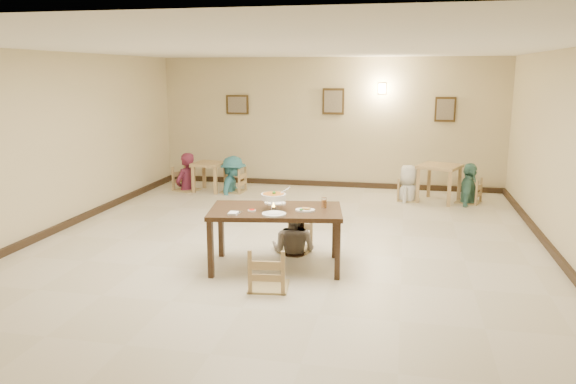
% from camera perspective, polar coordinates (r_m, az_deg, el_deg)
% --- Properties ---
extents(floor, '(10.00, 10.00, 0.00)m').
position_cam_1_polar(floor, '(8.63, -0.46, -5.85)').
color(floor, beige).
rests_on(floor, ground).
extents(ceiling, '(10.00, 10.00, 0.00)m').
position_cam_1_polar(ceiling, '(8.22, -0.50, 14.46)').
color(ceiling, white).
rests_on(ceiling, wall_back).
extents(wall_back, '(10.00, 0.00, 10.00)m').
position_cam_1_polar(wall_back, '(13.19, 4.17, 7.01)').
color(wall_back, beige).
rests_on(wall_back, floor).
extents(wall_front, '(10.00, 0.00, 10.00)m').
position_cam_1_polar(wall_front, '(3.68, -17.37, -6.83)').
color(wall_front, beige).
rests_on(wall_front, floor).
extents(wall_left, '(0.00, 10.00, 10.00)m').
position_cam_1_polar(wall_left, '(9.94, -23.71, 4.37)').
color(wall_left, beige).
rests_on(wall_left, floor).
extents(wall_right, '(0.00, 10.00, 10.00)m').
position_cam_1_polar(wall_right, '(8.42, 27.23, 2.83)').
color(wall_right, beige).
rests_on(wall_right, floor).
extents(baseboard_back, '(8.00, 0.06, 0.12)m').
position_cam_1_polar(baseboard_back, '(13.37, 4.06, 0.84)').
color(baseboard_back, black).
rests_on(baseboard_back, floor).
extents(baseboard_left, '(0.06, 10.00, 0.12)m').
position_cam_1_polar(baseboard_left, '(10.19, -22.89, -3.67)').
color(baseboard_left, black).
rests_on(baseboard_left, floor).
extents(baseboard_right, '(0.06, 10.00, 0.12)m').
position_cam_1_polar(baseboard_right, '(8.72, 26.13, -6.53)').
color(baseboard_right, black).
rests_on(baseboard_right, floor).
extents(picture_a, '(0.55, 0.04, 0.45)m').
position_cam_1_polar(picture_a, '(13.59, -5.17, 8.83)').
color(picture_a, '#372711').
rests_on(picture_a, wall_back).
extents(picture_b, '(0.50, 0.04, 0.60)m').
position_cam_1_polar(picture_b, '(13.10, 4.62, 9.16)').
color(picture_b, '#372711').
rests_on(picture_b, wall_back).
extents(picture_c, '(0.45, 0.04, 0.55)m').
position_cam_1_polar(picture_c, '(13.04, 15.68, 8.08)').
color(picture_c, '#372711').
rests_on(picture_c, wall_back).
extents(wall_sconce, '(0.16, 0.05, 0.22)m').
position_cam_1_polar(wall_sconce, '(13.00, 9.54, 10.34)').
color(wall_sconce, '#FFD88C').
rests_on(wall_sconce, wall_back).
extents(main_table, '(1.92, 1.28, 0.83)m').
position_cam_1_polar(main_table, '(7.66, -1.25, -2.32)').
color(main_table, '#372416').
rests_on(main_table, floor).
extents(chair_far, '(0.43, 0.43, 0.91)m').
position_cam_1_polar(chair_far, '(8.49, 0.90, -2.98)').
color(chair_far, tan).
rests_on(chair_far, floor).
extents(chair_near, '(0.49, 0.49, 1.04)m').
position_cam_1_polar(chair_near, '(7.00, -2.00, -5.73)').
color(chair_near, tan).
rests_on(chair_near, floor).
extents(main_diner, '(0.87, 0.75, 1.53)m').
position_cam_1_polar(main_diner, '(8.32, 0.59, -1.06)').
color(main_diner, gray).
rests_on(main_diner, floor).
extents(curry_warmer, '(0.38, 0.34, 0.30)m').
position_cam_1_polar(curry_warmer, '(7.57, -1.48, -0.48)').
color(curry_warmer, silver).
rests_on(curry_warmer, main_table).
extents(rice_plate_far, '(0.31, 0.31, 0.07)m').
position_cam_1_polar(rice_plate_far, '(7.92, -1.32, -1.12)').
color(rice_plate_far, white).
rests_on(rice_plate_far, main_table).
extents(rice_plate_near, '(0.32, 0.32, 0.07)m').
position_cam_1_polar(rice_plate_near, '(7.32, -1.43, -2.23)').
color(rice_plate_near, white).
rests_on(rice_plate_near, main_table).
extents(fried_plate, '(0.27, 0.27, 0.06)m').
position_cam_1_polar(fried_plate, '(7.52, 1.74, -1.80)').
color(fried_plate, white).
rests_on(fried_plate, main_table).
extents(chili_dish, '(0.11, 0.11, 0.02)m').
position_cam_1_polar(chili_dish, '(7.53, -3.69, -1.87)').
color(chili_dish, white).
rests_on(chili_dish, main_table).
extents(napkin_cutlery, '(0.14, 0.23, 0.03)m').
position_cam_1_polar(napkin_cutlery, '(7.39, -5.55, -2.16)').
color(napkin_cutlery, white).
rests_on(napkin_cutlery, main_table).
extents(drink_glass, '(0.07, 0.07, 0.14)m').
position_cam_1_polar(drink_glass, '(7.71, 3.68, -1.12)').
color(drink_glass, white).
rests_on(drink_glass, main_table).
extents(bg_table_left, '(0.73, 0.73, 0.66)m').
position_cam_1_polar(bg_table_left, '(12.83, -8.00, 2.41)').
color(bg_table_left, tan).
rests_on(bg_table_left, floor).
extents(bg_table_right, '(1.01, 1.01, 0.78)m').
position_cam_1_polar(bg_table_right, '(12.06, 15.13, 2.03)').
color(bg_table_right, tan).
rests_on(bg_table_right, floor).
extents(bg_chair_ll, '(0.48, 0.48, 1.03)m').
position_cam_1_polar(bg_chair_ll, '(13.00, -10.32, 2.39)').
color(bg_chair_ll, tan).
rests_on(bg_chair_ll, floor).
extents(bg_chair_lr, '(0.49, 0.49, 1.04)m').
position_cam_1_polar(bg_chair_lr, '(12.68, -5.62, 2.31)').
color(bg_chair_lr, tan).
rests_on(bg_chair_lr, floor).
extents(bg_chair_rl, '(0.42, 0.42, 0.89)m').
position_cam_1_polar(bg_chair_rl, '(12.05, 12.20, 1.22)').
color(bg_chair_rl, tan).
rests_on(bg_chair_rl, floor).
extents(bg_chair_rr, '(0.45, 0.45, 0.96)m').
position_cam_1_polar(bg_chair_rr, '(12.16, 17.94, 1.16)').
color(bg_chair_rr, tan).
rests_on(bg_chair_rr, floor).
extents(bg_diner_a, '(0.62, 0.74, 1.74)m').
position_cam_1_polar(bg_diner_a, '(12.95, -10.38, 3.94)').
color(bg_diner_a, maroon).
rests_on(bg_diner_a, floor).
extents(bg_diner_b, '(0.65, 1.08, 1.64)m').
position_cam_1_polar(bg_diner_b, '(12.64, -5.65, 3.65)').
color(bg_diner_b, teal).
rests_on(bg_diner_b, floor).
extents(bg_diner_c, '(0.67, 0.85, 1.52)m').
position_cam_1_polar(bg_diner_c, '(12.00, 12.27, 2.70)').
color(bg_diner_c, silver).
rests_on(bg_diner_c, floor).
extents(bg_diner_d, '(0.59, 1.04, 1.67)m').
position_cam_1_polar(bg_diner_d, '(12.10, 18.05, 2.81)').
color(bg_diner_d, '#508E7D').
rests_on(bg_diner_d, floor).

